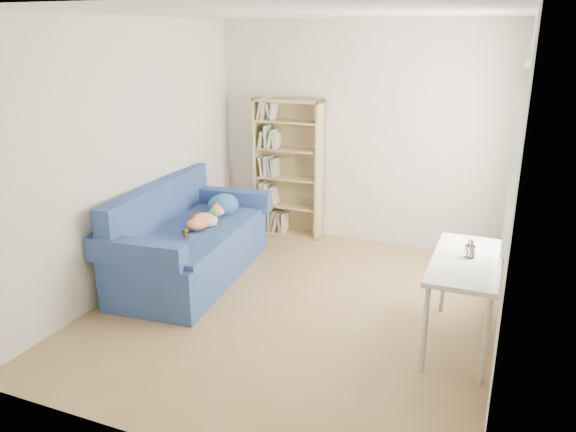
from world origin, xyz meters
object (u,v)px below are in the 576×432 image
object	(u,v)px
sofa	(189,243)
bookshelf	(288,174)
pen_cup	(470,250)
desk	(466,269)

from	to	relation	value
sofa	bookshelf	size ratio (longest dim) A/B	1.22
bookshelf	pen_cup	world-z (taller)	bookshelf
sofa	bookshelf	world-z (taller)	bookshelf
bookshelf	desk	distance (m)	3.01
sofa	desk	xyz separation A→B (m)	(2.78, -0.33, 0.31)
bookshelf	pen_cup	distance (m)	2.98
bookshelf	pen_cup	xyz separation A→B (m)	(2.32, -1.87, 0.03)
sofa	pen_cup	bearing A→B (deg)	-11.11
bookshelf	desk	xyz separation A→B (m)	(2.31, -1.92, -0.11)
bookshelf	desk	size ratio (longest dim) A/B	1.49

